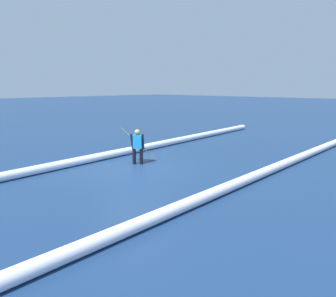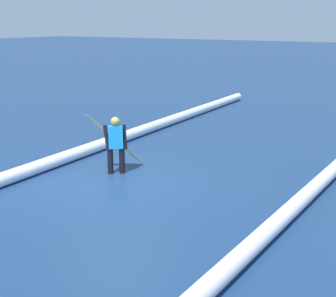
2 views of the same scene
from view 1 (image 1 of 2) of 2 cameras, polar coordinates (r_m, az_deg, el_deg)
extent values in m
plane|color=navy|center=(12.16, -6.31, -3.56)|extent=(156.62, 156.62, 0.00)
cylinder|color=black|center=(12.82, -5.98, -1.36)|extent=(0.14, 0.14, 0.62)
cylinder|color=black|center=(12.78, -4.74, -1.38)|extent=(0.14, 0.14, 0.62)
cube|color=#198CD8|center=(12.68, -5.41, 1.20)|extent=(0.37, 0.39, 0.54)
sphere|color=#998C4E|center=(12.63, -5.44, 2.88)|extent=(0.22, 0.22, 0.22)
cylinder|color=black|center=(12.72, -6.37, 1.21)|extent=(0.09, 0.18, 0.60)
cylinder|color=black|center=(12.66, -4.45, 1.20)|extent=(0.09, 0.13, 0.59)
ellipsoid|color=yellow|center=(13.09, -5.15, 0.81)|extent=(1.50, 0.94, 1.50)
ellipsoid|color=black|center=(13.09, -5.15, 0.83)|extent=(1.15, 0.66, 1.20)
cylinder|color=white|center=(15.03, -5.72, -0.13)|extent=(21.56, 1.83, 0.32)
cylinder|color=white|center=(8.40, 4.89, -9.14)|extent=(25.43, 0.72, 0.31)
camera|label=2|loc=(2.33, -75.77, 16.99)|focal=54.30mm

